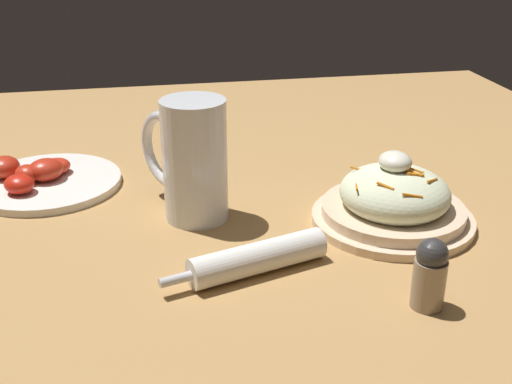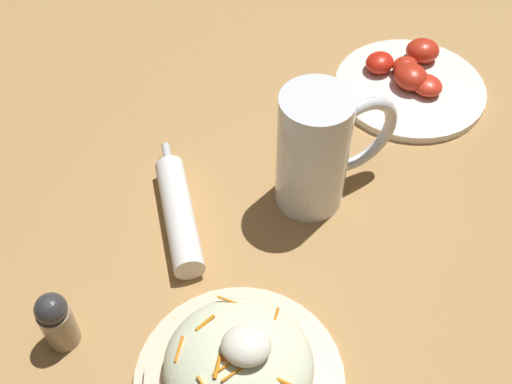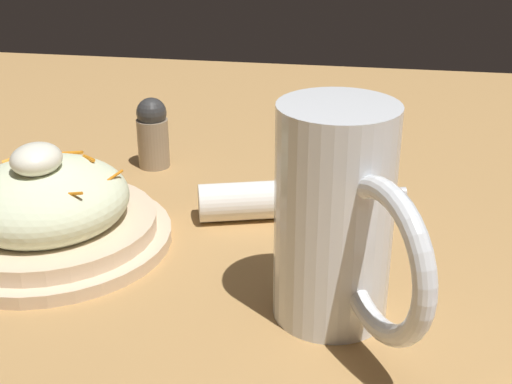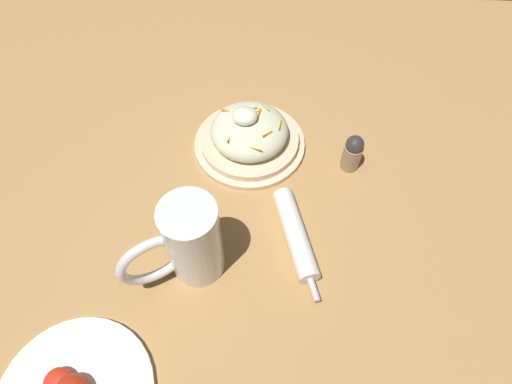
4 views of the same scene
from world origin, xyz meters
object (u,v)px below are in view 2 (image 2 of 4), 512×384
object	(u,v)px
salad_plate	(239,370)
salt_shaker	(56,320)
beer_mug	(316,154)
napkin_roll	(179,213)
tomato_plate	(410,81)

from	to	relation	value
salad_plate	salt_shaker	bearing A→B (deg)	-11.26
beer_mug	napkin_roll	bearing A→B (deg)	18.74
salad_plate	beer_mug	world-z (taller)	beer_mug
beer_mug	salad_plate	bearing A→B (deg)	74.28
napkin_roll	tomato_plate	world-z (taller)	tomato_plate
salad_plate	beer_mug	xyz separation A→B (m)	(-0.07, -0.25, 0.04)
napkin_roll	salt_shaker	xyz separation A→B (m)	(0.10, 0.16, 0.02)
beer_mug	napkin_roll	world-z (taller)	beer_mug
napkin_roll	salt_shaker	world-z (taller)	salt_shaker
salad_plate	napkin_roll	bearing A→B (deg)	-65.96
salad_plate	napkin_roll	world-z (taller)	salad_plate
napkin_roll	salt_shaker	distance (m)	0.19
napkin_roll	salt_shaker	bearing A→B (deg)	58.13
beer_mug	tomato_plate	distance (m)	0.26
napkin_roll	beer_mug	bearing A→B (deg)	-161.26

